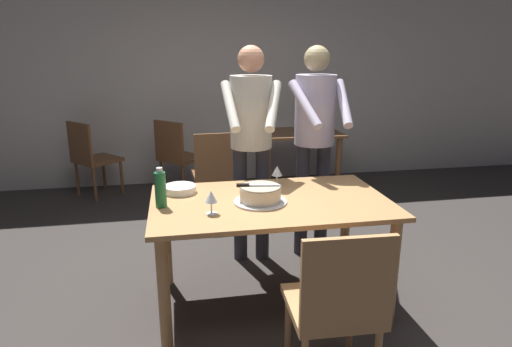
{
  "coord_description": "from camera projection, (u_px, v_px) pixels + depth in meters",
  "views": [
    {
      "loc": [
        -0.58,
        -2.61,
        1.68
      ],
      "look_at": [
        -0.07,
        0.11,
        0.9
      ],
      "focal_mm": 30.66,
      "sensor_mm": 36.0,
      "label": 1
    }
  ],
  "objects": [
    {
      "name": "cake_on_platter",
      "position": [
        260.0,
        195.0,
        2.76
      ],
      "size": [
        0.34,
        0.34,
        0.11
      ],
      "color": "silver",
      "rests_on": "main_dining_table"
    },
    {
      "name": "person_cutting_cake",
      "position": [
        251.0,
        132.0,
        3.37
      ],
      "size": [
        0.46,
        0.57,
        1.72
      ],
      "color": "#2D2D38",
      "rests_on": "ground_plane"
    },
    {
      "name": "background_chair_0",
      "position": [
        215.0,
        170.0,
        4.49
      ],
      "size": [
        0.47,
        0.47,
        0.9
      ],
      "color": "brown",
      "rests_on": "ground_plane"
    },
    {
      "name": "wine_glass_far",
      "position": [
        277.0,
        171.0,
        3.1
      ],
      "size": [
        0.08,
        0.08,
        0.14
      ],
      "color": "silver",
      "rests_on": "main_dining_table"
    },
    {
      "name": "back_wall",
      "position": [
        220.0,
        77.0,
        5.58
      ],
      "size": [
        10.0,
        0.12,
        2.7
      ],
      "primitive_type": "cube",
      "color": "beige",
      "rests_on": "ground_plane"
    },
    {
      "name": "plate_stack",
      "position": [
        180.0,
        189.0,
        2.96
      ],
      "size": [
        0.22,
        0.22,
        0.05
      ],
      "color": "white",
      "rests_on": "main_dining_table"
    },
    {
      "name": "main_dining_table",
      "position": [
        270.0,
        215.0,
        2.85
      ],
      "size": [
        1.53,
        0.92,
        0.75
      ],
      "color": "tan",
      "rests_on": "ground_plane"
    },
    {
      "name": "wine_glass_near",
      "position": [
        211.0,
        197.0,
        2.55
      ],
      "size": [
        0.08,
        0.08,
        0.14
      ],
      "color": "silver",
      "rests_on": "main_dining_table"
    },
    {
      "name": "chair_near_side",
      "position": [
        337.0,
        304.0,
        2.13
      ],
      "size": [
        0.46,
        0.46,
        0.9
      ],
      "color": "tan",
      "rests_on": "ground_plane"
    },
    {
      "name": "cake_knife",
      "position": [
        249.0,
        185.0,
        2.74
      ],
      "size": [
        0.27,
        0.06,
        0.02
      ],
      "color": "silver",
      "rests_on": "cake_on_platter"
    },
    {
      "name": "background_chair_2",
      "position": [
        177.0,
        154.0,
        5.19
      ],
      "size": [
        0.62,
        0.62,
        0.9
      ],
      "color": "brown",
      "rests_on": "ground_plane"
    },
    {
      "name": "water_bottle",
      "position": [
        160.0,
        189.0,
        2.67
      ],
      "size": [
        0.07,
        0.07,
        0.25
      ],
      "color": "#1E6B38",
      "rests_on": "main_dining_table"
    },
    {
      "name": "background_chair_1",
      "position": [
        91.0,
        156.0,
        5.09
      ],
      "size": [
        0.62,
        0.62,
        0.9
      ],
      "color": "brown",
      "rests_on": "ground_plane"
    },
    {
      "name": "background_table",
      "position": [
        298.0,
        145.0,
        5.27
      ],
      "size": [
        1.0,
        0.7,
        0.74
      ],
      "color": "brown",
      "rests_on": "ground_plane"
    },
    {
      "name": "person_standing_beside",
      "position": [
        315.0,
        129.0,
        3.49
      ],
      "size": [
        0.47,
        0.56,
        1.72
      ],
      "color": "#2D2D38",
      "rests_on": "ground_plane"
    },
    {
      "name": "ground_plane",
      "position": [
        269.0,
        302.0,
        3.03
      ],
      "size": [
        14.0,
        14.0,
        0.0
      ],
      "primitive_type": "plane",
      "color": "#383330"
    }
  ]
}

